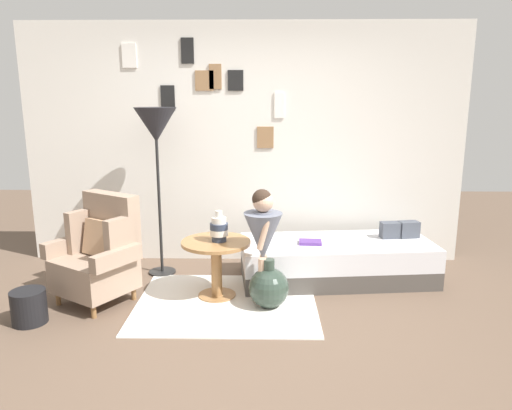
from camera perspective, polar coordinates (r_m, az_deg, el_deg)
The scene contains 14 objects.
ground_plane at distance 3.81m, azimuth -2.62°, elevation -15.82°, with size 12.00×12.00×0.00m, color brown.
gallery_wall at distance 5.32m, azimuth -1.46°, elevation 7.18°, with size 4.80×0.12×2.60m.
rug at distance 4.42m, azimuth -3.54°, elevation -11.51°, with size 1.61×1.33×0.01m, color silver.
armchair at distance 4.55m, azimuth -18.10°, elevation -5.55°, with size 0.90×0.84×0.97m.
daybed at distance 4.95m, azimuth 9.54°, elevation -6.52°, with size 1.97×0.99×0.40m.
pillow_head at distance 5.19m, azimuth 17.69°, elevation -2.78°, with size 0.20×0.12×0.17m, color #474C56.
pillow_mid at distance 5.12m, azimuth 15.65°, elevation -2.88°, with size 0.19×0.12×0.16m, color #474C56.
side_table at distance 4.43m, azimuth -4.75°, elevation -6.08°, with size 0.63×0.63×0.54m.
vase_striped at distance 4.34m, azimuth -4.42°, elevation -2.82°, with size 0.16×0.16×0.28m.
floor_lamp at distance 4.90m, azimuth -11.82°, elevation 8.67°, with size 0.42×0.42×1.72m.
person_child at distance 4.17m, azimuth 0.83°, elevation -3.32°, with size 0.34×0.34×1.05m.
book_on_daybed at distance 4.78m, azimuth 6.48°, elevation -4.41°, with size 0.22×0.16×0.03m, color #583486.
demijohn_near at distance 4.28m, azimuth 1.53°, elevation -9.77°, with size 0.36×0.36×0.44m.
magazine_basket at distance 4.42m, azimuth -25.40°, elevation -10.88°, with size 0.28×0.28×0.28m, color black.
Camera 1 is at (0.23, -3.34, 1.82)m, focal length 33.62 mm.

